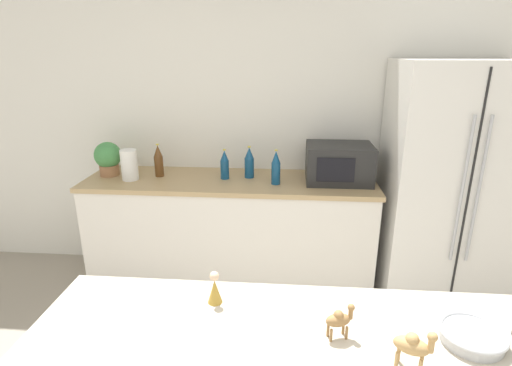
{
  "coord_description": "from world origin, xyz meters",
  "views": [
    {
      "loc": [
        0.16,
        -0.48,
        1.82
      ],
      "look_at": [
        0.0,
        1.46,
        1.17
      ],
      "focal_mm": 28.0,
      "sensor_mm": 36.0,
      "label": 1
    }
  ],
  "objects": [
    {
      "name": "paper_towel_roll",
      "position": [
        -1.03,
        2.33,
        1.0
      ],
      "size": [
        0.12,
        0.12,
        0.23
      ],
      "color": "white",
      "rests_on": "back_counter"
    },
    {
      "name": "back_bottle_1",
      "position": [
        -0.31,
        2.41,
        0.99
      ],
      "size": [
        0.07,
        0.07,
        0.23
      ],
      "color": "navy",
      "rests_on": "back_counter"
    },
    {
      "name": "back_bottle_2",
      "position": [
        -0.13,
        2.46,
        1.0
      ],
      "size": [
        0.07,
        0.07,
        0.25
      ],
      "color": "navy",
      "rests_on": "back_counter"
    },
    {
      "name": "camel_figurine_second",
      "position": [
        0.33,
        0.54,
        1.06
      ],
      "size": [
        0.09,
        0.06,
        0.11
      ],
      "color": "olive",
      "rests_on": "bar_counter"
    },
    {
      "name": "back_bottle_3",
      "position": [
        -0.83,
        2.43,
        1.0
      ],
      "size": [
        0.07,
        0.07,
        0.26
      ],
      "color": "brown",
      "rests_on": "back_counter"
    },
    {
      "name": "potted_plant",
      "position": [
        -1.23,
        2.43,
        1.02
      ],
      "size": [
        0.21,
        0.21,
        0.27
      ],
      "color": "#9E6B47",
      "rests_on": "back_counter"
    },
    {
      "name": "microwave",
      "position": [
        0.54,
        2.42,
        1.02
      ],
      "size": [
        0.48,
        0.37,
        0.28
      ],
      "color": "black",
      "rests_on": "back_counter"
    },
    {
      "name": "fruit_bowl",
      "position": [
        0.72,
        0.55,
        1.02
      ],
      "size": [
        0.19,
        0.19,
        0.04
      ],
      "color": "#B7BABF",
      "rests_on": "bar_counter"
    },
    {
      "name": "wise_man_figurine_crimson",
      "position": [
        -0.08,
        0.68,
        1.05
      ],
      "size": [
        0.05,
        0.05,
        0.12
      ],
      "color": "#B28933",
      "rests_on": "bar_counter"
    },
    {
      "name": "back_bottle_0",
      "position": [
        0.08,
        2.31,
        1.0
      ],
      "size": [
        0.07,
        0.07,
        0.26
      ],
      "color": "navy",
      "rests_on": "back_counter"
    },
    {
      "name": "refrigerator",
      "position": [
        1.32,
        2.35,
        0.88
      ],
      "size": [
        0.87,
        0.69,
        1.76
      ],
      "color": "silver",
      "rests_on": "ground_plane"
    },
    {
      "name": "camel_figurine",
      "position": [
        0.51,
        0.42,
        1.07
      ],
      "size": [
        0.11,
        0.08,
        0.14
      ],
      "color": "tan",
      "rests_on": "bar_counter"
    },
    {
      "name": "back_counter",
      "position": [
        -0.28,
        2.4,
        0.44
      ],
      "size": [
        2.21,
        0.63,
        0.88
      ],
      "color": "silver",
      "rests_on": "ground_plane"
    },
    {
      "name": "wall_back",
      "position": [
        0.0,
        2.73,
        1.27
      ],
      "size": [
        8.0,
        0.06,
        2.55
      ],
      "color": "white",
      "rests_on": "ground_plane"
    }
  ]
}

